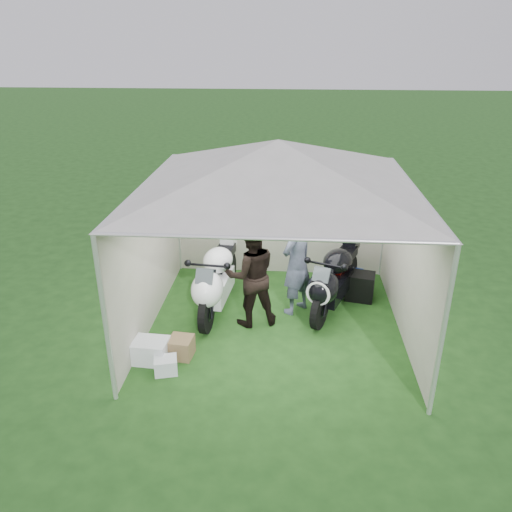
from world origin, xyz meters
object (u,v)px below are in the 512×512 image
object	(u,v)px
canopy_tent	(278,169)
crate_1	(181,347)
motorcycle_black	(334,278)
motorcycle_white	(216,278)
paddock_stand	(349,278)
person_dark_jacket	(251,275)
crate_0	(151,351)
equipment_box	(360,286)
crate_2	(166,365)
person_blue_jacket	(297,262)

from	to	relation	value
canopy_tent	crate_1	distance (m)	2.96
motorcycle_black	crate_1	xyz separation A→B (m)	(-2.30, -1.54, -0.45)
motorcycle_white	paddock_stand	distance (m)	2.62
motorcycle_black	person_dark_jacket	distance (m)	1.47
motorcycle_black	crate_0	xyz separation A→B (m)	(-2.70, -1.68, -0.43)
equipment_box	crate_2	bearing A→B (deg)	-141.03
motorcycle_white	crate_0	distance (m)	1.73
canopy_tent	motorcycle_white	bearing A→B (deg)	162.30
canopy_tent	crate_2	size ratio (longest dim) A/B	18.08
crate_0	crate_1	xyz separation A→B (m)	(0.41, 0.14, -0.01)
motorcycle_white	motorcycle_black	distance (m)	1.97
canopy_tent	crate_0	distance (m)	3.20
canopy_tent	equipment_box	world-z (taller)	canopy_tent
equipment_box	paddock_stand	bearing A→B (deg)	106.74
motorcycle_black	person_dark_jacket	size ratio (longest dim) A/B	1.19
crate_2	motorcycle_white	bearing A→B (deg)	75.34
person_blue_jacket	crate_0	world-z (taller)	person_blue_jacket
motorcycle_white	equipment_box	world-z (taller)	motorcycle_white
crate_0	person_dark_jacket	bearing A→B (deg)	40.70
canopy_tent	person_blue_jacket	size ratio (longest dim) A/B	3.11
paddock_stand	crate_0	size ratio (longest dim) A/B	0.92
paddock_stand	crate_2	xyz separation A→B (m)	(-2.80, -2.86, -0.06)
person_blue_jacket	equipment_box	size ratio (longest dim) A/B	3.73
equipment_box	crate_0	size ratio (longest dim) A/B	0.98
motorcycle_white	paddock_stand	world-z (taller)	motorcycle_white
person_blue_jacket	crate_2	distance (m)	2.72
canopy_tent	crate_2	world-z (taller)	canopy_tent
paddock_stand	crate_2	size ratio (longest dim) A/B	1.47
canopy_tent	crate_2	bearing A→B (deg)	-135.57
crate_1	crate_2	world-z (taller)	crate_1
canopy_tent	person_dark_jacket	xyz separation A→B (m)	(-0.39, -0.01, -1.71)
motorcycle_black	person_dark_jacket	world-z (taller)	person_dark_jacket
person_blue_jacket	crate_2	world-z (taller)	person_blue_jacket
person_dark_jacket	person_blue_jacket	bearing A→B (deg)	-165.58
crate_1	crate_2	distance (m)	0.43
motorcycle_black	crate_1	bearing A→B (deg)	-123.94
person_dark_jacket	crate_0	size ratio (longest dim) A/B	3.49
canopy_tent	crate_0	xyz separation A→B (m)	(-1.75, -1.18, -2.41)
crate_0	crate_1	size ratio (longest dim) A/B	1.47
equipment_box	canopy_tent	bearing A→B (deg)	-147.49
equipment_box	crate_2	size ratio (longest dim) A/B	1.56
canopy_tent	person_dark_jacket	world-z (taller)	canopy_tent
motorcycle_black	paddock_stand	bearing A→B (deg)	90.00
canopy_tent	crate_1	world-z (taller)	canopy_tent
crate_0	crate_2	bearing A→B (deg)	-43.71
equipment_box	crate_2	world-z (taller)	equipment_box
paddock_stand	motorcycle_white	bearing A→B (deg)	-154.97
canopy_tent	crate_1	size ratio (longest dim) A/B	16.75
crate_1	crate_0	bearing A→B (deg)	-161.22
motorcycle_white	crate_2	distance (m)	1.89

